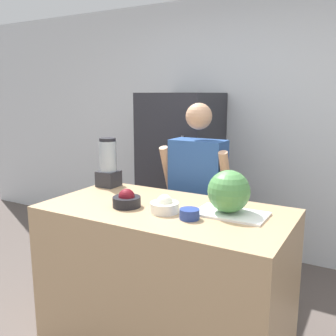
{
  "coord_description": "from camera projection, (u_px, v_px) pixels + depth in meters",
  "views": [
    {
      "loc": [
        1.13,
        -1.55,
        1.65
      ],
      "look_at": [
        0.0,
        0.45,
        1.19
      ],
      "focal_mm": 40.0,
      "sensor_mm": 36.0,
      "label": 1
    }
  ],
  "objects": [
    {
      "name": "watermelon",
      "position": [
        229.0,
        191.0,
        2.21
      ],
      "size": [
        0.25,
        0.25,
        0.25
      ],
      "color": "#4C8C47",
      "rests_on": "cutting_board"
    },
    {
      "name": "counter_island",
      "position": [
        165.0,
        277.0,
        2.45
      ],
      "size": [
        1.56,
        0.82,
        0.94
      ],
      "color": "tan",
      "rests_on": "ground_plane"
    },
    {
      "name": "cutting_board",
      "position": [
        231.0,
        214.0,
        2.22
      ],
      "size": [
        0.42,
        0.25,
        0.01
      ],
      "color": "white",
      "rests_on": "counter_island"
    },
    {
      "name": "blender",
      "position": [
        108.0,
        164.0,
        2.88
      ],
      "size": [
        0.15,
        0.15,
        0.38
      ],
      "color": "#28282D",
      "rests_on": "counter_island"
    },
    {
      "name": "bowl_cream",
      "position": [
        165.0,
        206.0,
        2.26
      ],
      "size": [
        0.18,
        0.18,
        0.11
      ],
      "color": "white",
      "rests_on": "counter_island"
    },
    {
      "name": "person",
      "position": [
        197.0,
        201.0,
        3.0
      ],
      "size": [
        0.57,
        0.26,
        1.58
      ],
      "color": "gray",
      "rests_on": "ground_plane"
    },
    {
      "name": "bowl_small_blue",
      "position": [
        189.0,
        214.0,
        2.14
      ],
      "size": [
        0.12,
        0.12,
        0.06
      ],
      "color": "navy",
      "rests_on": "counter_island"
    },
    {
      "name": "bowl_cherries",
      "position": [
        127.0,
        200.0,
        2.37
      ],
      "size": [
        0.18,
        0.18,
        0.12
      ],
      "color": "black",
      "rests_on": "counter_island"
    },
    {
      "name": "wall_back",
      "position": [
        251.0,
        129.0,
        3.77
      ],
      "size": [
        8.0,
        0.06,
        2.6
      ],
      "color": "silver",
      "rests_on": "ground_plane"
    },
    {
      "name": "refrigerator",
      "position": [
        182.0,
        176.0,
        3.79
      ],
      "size": [
        0.66,
        0.75,
        1.66
      ],
      "color": "#232328",
      "rests_on": "ground_plane"
    }
  ]
}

